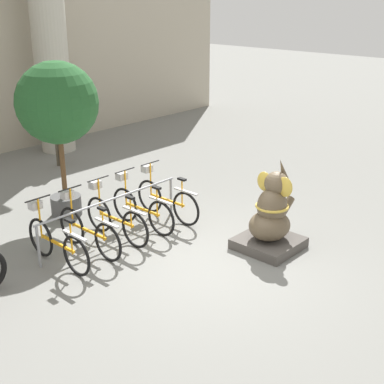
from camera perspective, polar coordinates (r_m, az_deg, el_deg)
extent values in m
plane|color=slate|center=(9.11, 1.53, -7.54)|extent=(60.00, 60.00, 0.00)
cylinder|color=#BCB7A8|center=(15.44, -14.77, 13.32)|extent=(0.94, 0.94, 5.00)
cylinder|color=gray|center=(9.17, -16.07, -5.61)|extent=(0.05, 0.05, 0.75)
cylinder|color=gray|center=(10.93, -2.26, -0.42)|extent=(0.05, 0.05, 0.75)
cylinder|color=gray|center=(9.82, -8.65, -0.80)|extent=(3.21, 0.04, 0.04)
torus|color=black|center=(9.55, -15.83, -4.68)|extent=(0.05, 0.69, 0.69)
torus|color=black|center=(8.77, -12.23, -6.69)|extent=(0.05, 0.69, 0.69)
cube|color=orange|center=(9.13, -14.14, -5.36)|extent=(0.04, 0.91, 0.04)
cube|color=#BCBCBC|center=(8.61, -12.41, -4.55)|extent=(0.06, 0.58, 0.03)
cylinder|color=orange|center=(8.72, -12.76, -4.82)|extent=(0.03, 0.03, 0.57)
cube|color=black|center=(8.60, -12.92, -2.99)|extent=(0.08, 0.18, 0.04)
cylinder|color=orange|center=(9.37, -15.92, -2.75)|extent=(0.03, 0.03, 0.73)
cylinder|color=black|center=(9.23, -16.13, -0.68)|extent=(0.48, 0.03, 0.03)
cube|color=#BCBCBC|center=(9.37, -16.38, -1.33)|extent=(0.20, 0.16, 0.14)
torus|color=black|center=(9.87, -12.69, -3.52)|extent=(0.05, 0.69, 0.69)
torus|color=black|center=(9.12, -8.96, -5.33)|extent=(0.05, 0.69, 0.69)
cube|color=orange|center=(9.47, -10.92, -4.12)|extent=(0.04, 0.91, 0.04)
cube|color=#BCBCBC|center=(8.97, -9.09, -3.25)|extent=(0.06, 0.58, 0.03)
cylinder|color=orange|center=(9.08, -9.46, -3.53)|extent=(0.03, 0.03, 0.57)
cube|color=black|center=(8.96, -9.57, -1.76)|extent=(0.08, 0.18, 0.04)
cylinder|color=orange|center=(9.70, -12.72, -1.63)|extent=(0.03, 0.03, 0.73)
cylinder|color=black|center=(9.57, -12.89, 0.38)|extent=(0.48, 0.03, 0.03)
cube|color=#BCBCBC|center=(9.70, -13.17, -0.26)|extent=(0.20, 0.16, 0.14)
torus|color=black|center=(10.25, -9.87, -2.38)|extent=(0.05, 0.69, 0.69)
torus|color=black|center=(9.53, -6.08, -4.01)|extent=(0.05, 0.69, 0.69)
cube|color=orange|center=(9.86, -8.06, -2.90)|extent=(0.04, 0.91, 0.04)
cube|color=#BCBCBC|center=(9.38, -6.16, -2.01)|extent=(0.06, 0.58, 0.03)
cylinder|color=orange|center=(9.48, -6.55, -2.28)|extent=(0.03, 0.03, 0.57)
cube|color=black|center=(9.37, -6.62, -0.58)|extent=(0.08, 0.18, 0.04)
cylinder|color=orange|center=(10.08, -9.86, -0.54)|extent=(0.03, 0.03, 0.73)
cylinder|color=black|center=(9.96, -9.99, 1.41)|extent=(0.48, 0.03, 0.03)
cube|color=#BCBCBC|center=(10.08, -10.29, 0.78)|extent=(0.20, 0.16, 0.14)
torus|color=black|center=(10.63, -7.15, -1.36)|extent=(0.05, 0.69, 0.69)
torus|color=black|center=(9.94, -3.31, -2.85)|extent=(0.05, 0.69, 0.69)
cube|color=orange|center=(10.26, -5.31, -1.82)|extent=(0.04, 0.91, 0.04)
cube|color=#BCBCBC|center=(9.80, -3.35, -0.91)|extent=(0.06, 0.58, 0.03)
cylinder|color=orange|center=(9.89, -3.75, -1.19)|extent=(0.03, 0.03, 0.57)
cube|color=black|center=(9.78, -3.79, 0.46)|extent=(0.08, 0.18, 0.04)
cylinder|color=orange|center=(10.47, -7.10, 0.43)|extent=(0.03, 0.03, 0.73)
cylinder|color=black|center=(10.35, -7.18, 2.31)|extent=(0.48, 0.03, 0.03)
cube|color=#BCBCBC|center=(10.47, -7.51, 1.70)|extent=(0.20, 0.16, 0.14)
torus|color=black|center=(11.02, -4.52, -0.45)|extent=(0.05, 0.69, 0.69)
torus|color=black|center=(10.35, -0.66, -1.81)|extent=(0.05, 0.69, 0.69)
cube|color=orange|center=(10.66, -2.65, -0.86)|extent=(0.04, 0.91, 0.04)
cube|color=#BCBCBC|center=(10.22, -0.66, 0.06)|extent=(0.06, 0.58, 0.03)
cylinder|color=orange|center=(10.31, -1.07, -0.22)|extent=(0.03, 0.03, 0.57)
cube|color=black|center=(10.21, -1.08, 1.37)|extent=(0.08, 0.18, 0.04)
cylinder|color=orange|center=(10.87, -4.43, 1.29)|extent=(0.03, 0.03, 0.73)
cylinder|color=black|center=(10.75, -4.48, 3.11)|extent=(0.48, 0.03, 0.03)
cube|color=#BCBCBC|center=(10.86, -4.83, 2.51)|extent=(0.20, 0.16, 0.14)
cube|color=#4C4742|center=(9.67, 8.16, -5.41)|extent=(1.03, 1.03, 0.18)
ellipsoid|color=brown|center=(9.52, 8.27, -3.53)|extent=(0.80, 0.70, 0.51)
ellipsoid|color=brown|center=(9.42, 8.54, -1.50)|extent=(0.56, 0.51, 0.65)
sphere|color=brown|center=(9.35, 8.99, 0.92)|extent=(0.42, 0.42, 0.42)
ellipsoid|color=gold|center=(9.42, 7.74, 1.13)|extent=(0.08, 0.30, 0.36)
ellipsoid|color=gold|center=(9.20, 9.88, 0.53)|extent=(0.08, 0.30, 0.36)
cone|color=brown|center=(9.45, 9.68, 2.23)|extent=(0.36, 0.15, 0.53)
cylinder|color=brown|center=(9.71, 8.80, -1.28)|extent=(0.42, 0.14, 0.37)
cylinder|color=brown|center=(9.59, 9.96, -1.63)|extent=(0.42, 0.14, 0.37)
torus|color=gold|center=(9.42, 8.54, -1.50)|extent=(0.59, 0.59, 0.05)
cylinder|color=brown|center=(14.37, -14.14, 4.33)|extent=(0.11, 0.11, 0.82)
cylinder|color=brown|center=(14.23, -13.75, 4.21)|extent=(0.11, 0.11, 0.82)
cube|color=#4C1919|center=(14.12, -14.20, 7.08)|extent=(0.20, 0.32, 0.62)
sphere|color=tan|center=(14.03, -14.35, 8.83)|extent=(0.22, 0.22, 0.22)
cylinder|color=#4C1919|center=(14.27, -14.66, 7.31)|extent=(0.07, 0.07, 0.56)
cylinder|color=#4C1919|center=(13.95, -13.74, 7.09)|extent=(0.07, 0.07, 0.56)
cylinder|color=#4C4C4C|center=(11.19, -13.26, -1.40)|extent=(0.61, 0.61, 0.41)
cylinder|color=brown|center=(10.91, -13.61, 2.69)|extent=(0.10, 0.10, 1.27)
sphere|color=#235628|center=(10.60, -14.19, 9.22)|extent=(1.58, 1.58, 1.58)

